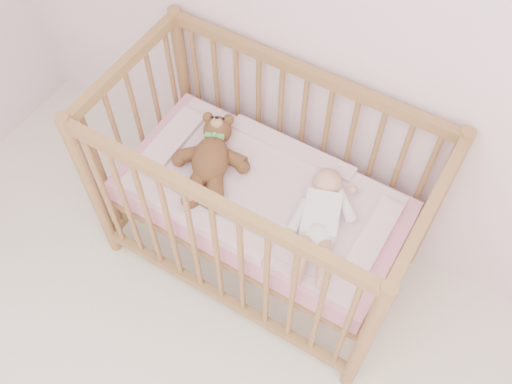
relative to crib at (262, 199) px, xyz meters
The scene contains 6 objects.
wall_back 1.00m from the crib, 49.21° to the left, with size 4.00×0.02×2.70m, color silver.
crib is the anchor object (origin of this frame).
mattress 0.01m from the crib, ahead, with size 1.22×0.62×0.13m, color pink.
blanket 0.06m from the crib, ahead, with size 1.10×0.58×0.06m, color #EFA4B1, non-canonical shape.
baby 0.32m from the crib, ahead, with size 0.27×0.56×0.13m, color white, non-canonical shape.
teddy_bear 0.28m from the crib, behind, with size 0.35×0.50×0.14m, color brown, non-canonical shape.
Camera 1 is at (0.33, 0.44, 2.57)m, focal length 40.00 mm.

